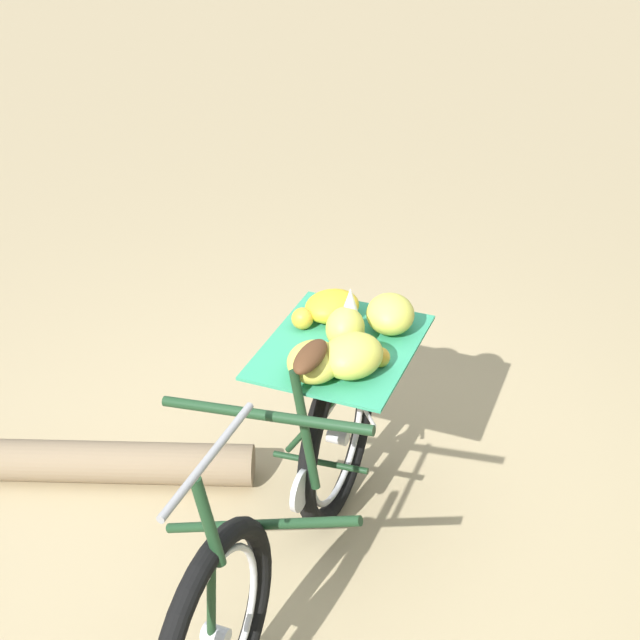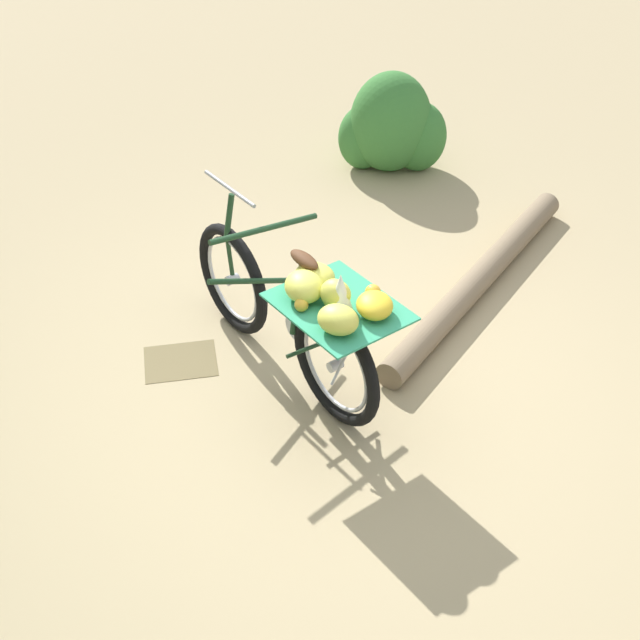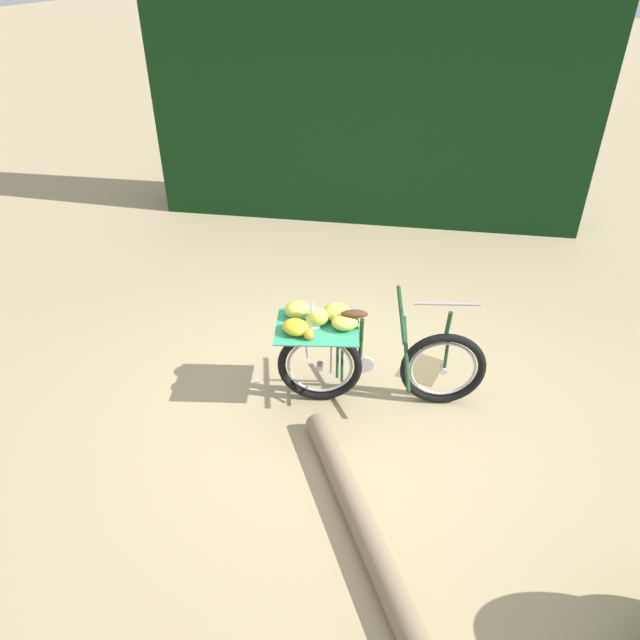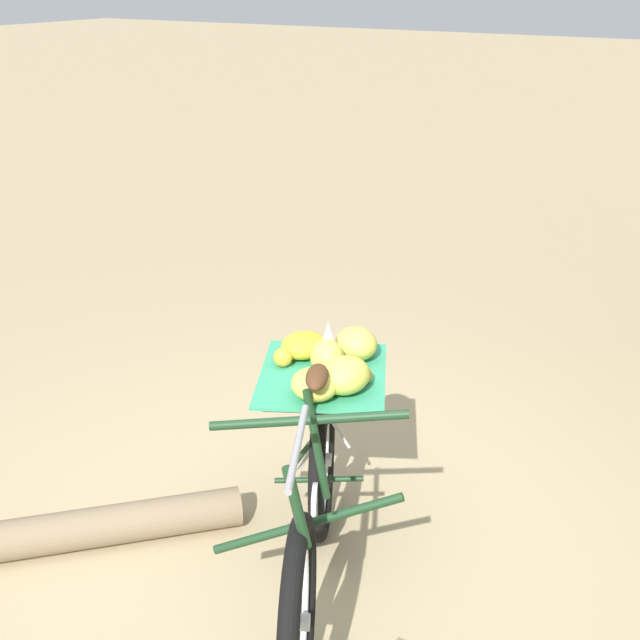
# 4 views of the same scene
# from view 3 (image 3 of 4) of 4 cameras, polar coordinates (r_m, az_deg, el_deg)

# --- Properties ---
(ground_plane) EXTENTS (60.00, 60.00, 0.00)m
(ground_plane) POSITION_cam_3_polar(r_m,az_deg,el_deg) (5.35, 2.45, -7.22)
(ground_plane) COLOR tan
(foliage_hedge) EXTENTS (2.76, 5.74, 3.12)m
(foliage_hedge) POSITION_cam_3_polar(r_m,az_deg,el_deg) (8.38, 4.96, 20.20)
(foliage_hedge) COLOR black
(foliage_hedge) RESTS_ON ground_plane
(bicycle) EXTENTS (1.06, 1.73, 1.03)m
(bicycle) POSITION_cam_3_polar(r_m,az_deg,el_deg) (4.98, 4.12, -3.10)
(bicycle) COLOR black
(bicycle) RESTS_ON ground_plane
(fallen_log) EXTENTS (1.85, 1.90, 0.18)m
(fallen_log) POSITION_cam_3_polar(r_m,az_deg,el_deg) (4.20, 4.99, -20.85)
(fallen_log) COLOR #7F6B51
(fallen_log) RESTS_ON ground_plane
(leaf_litter_patch) EXTENTS (0.44, 0.36, 0.01)m
(leaf_litter_patch) POSITION_cam_3_polar(r_m,az_deg,el_deg) (5.71, 9.74, -4.61)
(leaf_litter_patch) COLOR olive
(leaf_litter_patch) RESTS_ON ground_plane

